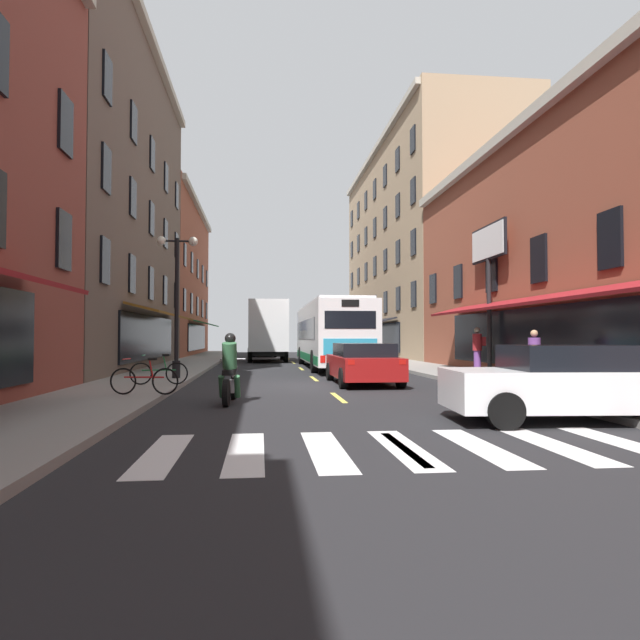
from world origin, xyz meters
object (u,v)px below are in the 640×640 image
sedan_near (363,363)px  pedestrian_mid (534,356)px  sedan_far (264,348)px  box_truck (267,331)px  transit_bus (331,334)px  billboard_sign (489,259)px  sedan_mid (565,383)px  bicycle_mid (144,380)px  pedestrian_near (478,348)px  street_lamp_twin (177,299)px  bicycle_near (159,372)px  motorcycle_rider (230,373)px

sedan_near → pedestrian_mid: bearing=-24.7°
sedan_far → box_truck: bearing=-89.2°
transit_bus → sedan_far: 17.49m
billboard_sign → sedan_mid: bearing=-106.9°
transit_bus → bicycle_mid: bearing=-115.2°
pedestrian_near → pedestrian_mid: (-0.44, -5.42, -0.13)m
sedan_near → billboard_sign: bearing=27.5°
sedan_near → street_lamp_twin: 6.87m
transit_bus → sedan_far: (-3.22, 17.16, -1.03)m
billboard_sign → sedan_mid: size_ratio=1.36×
transit_bus → sedan_near: transit_bus is taller
bicycle_near → bicycle_mid: same height
sedan_near → pedestrian_mid: pedestrian_mid is taller
sedan_mid → bicycle_near: (-8.63, 7.33, -0.22)m
sedan_far → pedestrian_mid: size_ratio=2.79×
sedan_near → pedestrian_near: 6.19m
pedestrian_near → box_truck: bearing=27.5°
bicycle_mid → street_lamp_twin: street_lamp_twin is taller
motorcycle_rider → bicycle_near: bearing=121.5°
box_truck → billboard_sign: bearing=-59.6°
sedan_mid → pedestrian_mid: pedestrian_mid is taller
transit_bus → bicycle_mid: (-6.39, -13.57, -1.21)m
sedan_mid → motorcycle_rider: bearing=150.6°
transit_bus → pedestrian_mid: 12.71m
pedestrian_near → street_lamp_twin: bearing=95.6°
transit_bus → pedestrian_mid: bearing=-68.3°
billboard_sign → pedestrian_near: size_ratio=3.25×
box_truck → motorcycle_rider: (-1.16, -22.45, -1.26)m
sedan_near → street_lamp_twin: (-6.31, 1.63, 2.19)m
transit_bus → billboard_sign: bearing=-50.1°
sedan_near → pedestrian_near: size_ratio=2.54×
bicycle_mid → pedestrian_near: 13.59m
sedan_far → pedestrian_mid: (7.90, -28.95, 0.30)m
billboard_sign → street_lamp_twin: 12.18m
box_truck → pedestrian_mid: (7.78, -19.85, -0.98)m
billboard_sign → transit_bus: size_ratio=0.48×
billboard_sign → bicycle_mid: 14.40m
sedan_near → bicycle_near: (-6.41, -1.05, -0.20)m
billboard_sign → sedan_far: billboard_sign is taller
sedan_far → pedestrian_near: (8.35, -23.53, 0.42)m
box_truck → sedan_mid: 26.54m
sedan_mid → sedan_far: bearing=98.6°
sedan_mid → pedestrian_near: 11.98m
bicycle_mid → pedestrian_mid: 11.22m
sedan_near → box_truck: bearing=99.5°
box_truck → pedestrian_mid: box_truck is taller
transit_bus → bicycle_near: (-6.56, -10.62, -1.21)m
sedan_far → street_lamp_twin: size_ratio=0.92×
box_truck → motorcycle_rider: bearing=-92.9°
bicycle_near → pedestrian_near: bearing=20.0°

